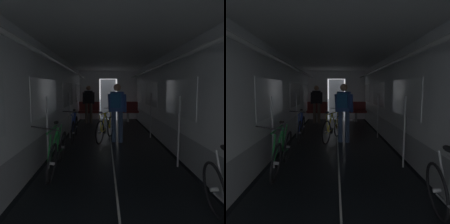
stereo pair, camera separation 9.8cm
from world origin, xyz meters
The scene contains 8 objects.
train_car_shell centered at (0.00, 3.60, 1.70)m, with size 3.14×12.34×2.57m.
bench_seat_far_left centered at (-0.90, 8.07, 0.57)m, with size 0.98×0.51×0.95m.
bench_seat_far_right centered at (0.90, 8.07, 0.57)m, with size 0.98×0.51×0.95m.
bicycle_blue centered at (-1.08, 4.41, 0.38)m, with size 0.44×1.69×0.95m.
bicycle_green centered at (-1.06, 1.94, 0.38)m, with size 0.44×1.69×0.96m.
person_cyclist_aisle centered at (0.17, 4.13, 1.02)m, with size 0.56×0.45×1.69m.
bicycle_yellow_in_aisle centered at (-0.15, 4.40, 0.38)m, with size 0.65×1.62×0.94m.
person_standing_near_bench centered at (-0.90, 7.70, 0.98)m, with size 0.53×0.23×1.69m.
Camera 1 is at (-0.17, -2.03, 1.54)m, focal length 34.84 mm.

